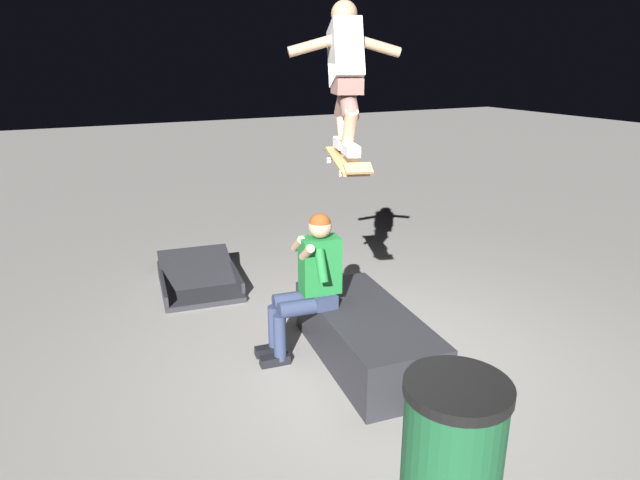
% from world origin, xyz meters
% --- Properties ---
extents(ground_plane, '(40.00, 40.00, 0.00)m').
position_xyz_m(ground_plane, '(0.00, 0.00, 0.00)').
color(ground_plane, gray).
extents(ledge_box_main, '(1.75, 0.93, 0.46)m').
position_xyz_m(ledge_box_main, '(0.08, 0.06, 0.23)').
color(ledge_box_main, '#28282D').
rests_on(ledge_box_main, ground).
extents(person_sitting_on_ledge, '(0.60, 0.77, 1.30)m').
position_xyz_m(person_sitting_on_ledge, '(0.41, 0.44, 0.72)').
color(person_sitting_on_ledge, '#2D3856').
rests_on(person_sitting_on_ledge, ground).
extents(skateboard, '(1.03, 0.50, 0.13)m').
position_xyz_m(skateboard, '(0.22, 0.20, 1.76)').
color(skateboard, '#AD8451').
extents(skater_airborne, '(0.63, 0.87, 1.12)m').
position_xyz_m(skater_airborne, '(0.28, 0.18, 2.45)').
color(skater_airborne, white).
extents(kicker_ramp, '(1.38, 1.03, 0.38)m').
position_xyz_m(kicker_ramp, '(2.38, 0.92, 0.06)').
color(kicker_ramp, '#28282D').
rests_on(kicker_ramp, ground).
extents(trash_bin, '(0.56, 0.56, 0.98)m').
position_xyz_m(trash_bin, '(-1.73, 0.64, 0.49)').
color(trash_bin, '#19512D').
rests_on(trash_bin, ground).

